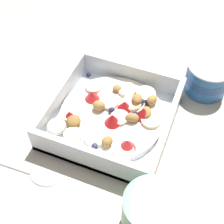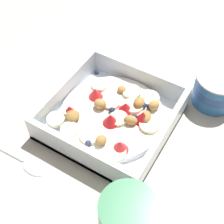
% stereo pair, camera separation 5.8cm
% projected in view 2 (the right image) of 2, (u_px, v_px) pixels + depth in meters
% --- Properties ---
extents(ground_plane, '(2.40, 2.40, 0.00)m').
position_uv_depth(ground_plane, '(125.00, 118.00, 0.61)').
color(ground_plane, beige).
extents(fruit_bowl, '(0.21, 0.21, 0.06)m').
position_uv_depth(fruit_bowl, '(112.00, 116.00, 0.59)').
color(fruit_bowl, white).
rests_on(fruit_bowl, ground).
extents(spoon, '(0.03, 0.17, 0.01)m').
position_uv_depth(spoon, '(22.00, 160.00, 0.55)').
color(spoon, silver).
rests_on(spoon, ground).
extents(yogurt_cup, '(0.09, 0.09, 0.07)m').
position_uv_depth(yogurt_cup, '(216.00, 89.00, 0.61)').
color(yogurt_cup, '#3370B7').
rests_on(yogurt_cup, ground).
extents(coffee_mug, '(0.11, 0.08, 0.09)m').
position_uv_depth(coffee_mug, '(127.00, 221.00, 0.44)').
color(coffee_mug, '#3D8456').
rests_on(coffee_mug, ground).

